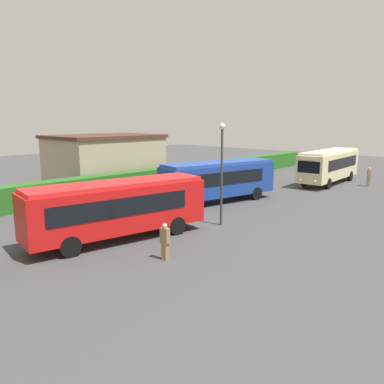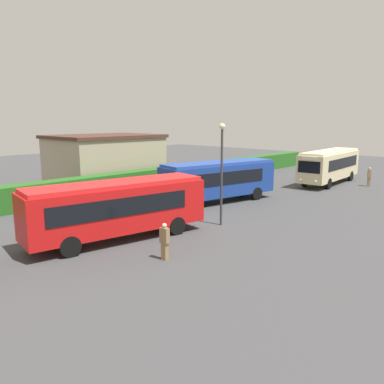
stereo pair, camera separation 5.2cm
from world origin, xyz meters
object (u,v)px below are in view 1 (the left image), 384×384
at_px(person_center, 39,221).
at_px(person_right, 165,241).
at_px(bus_red, 118,207).
at_px(bus_cream, 329,165).
at_px(lamppost, 222,163).
at_px(person_far, 369,176).
at_px(bus_blue, 219,179).

distance_m(person_center, person_right, 7.87).
bearing_deg(bus_red, person_center, 135.97).
relative_size(bus_red, bus_cream, 0.97).
xyz_separation_m(person_right, lamppost, (6.30, 1.90, 2.82)).
distance_m(bus_cream, person_far, 3.73).
bearing_deg(person_far, person_right, 60.36).
bearing_deg(person_center, bus_cream, -160.76).
bearing_deg(lamppost, person_far, -4.17).
height_order(bus_cream, lamppost, lamppost).
bearing_deg(bus_blue, bus_red, -157.24).
relative_size(person_right, lamppost, 0.28).
bearing_deg(bus_blue, bus_cream, 1.75).
height_order(bus_red, bus_cream, bus_cream).
xyz_separation_m(bus_red, bus_cream, (25.07, -0.09, 0.08)).
height_order(person_center, person_right, person_right).
xyz_separation_m(bus_red, person_far, (26.09, -3.56, -0.83)).
xyz_separation_m(person_right, person_far, (26.45, 0.43, 0.06)).
distance_m(person_center, lamppost, 10.64).
distance_m(person_right, lamppost, 7.16).
distance_m(bus_blue, person_right, 12.96).
bearing_deg(bus_cream, person_right, 4.51).
xyz_separation_m(person_far, lamppost, (-20.15, 1.47, 2.76)).
relative_size(bus_red, person_right, 5.80).
bearing_deg(person_center, bus_blue, -158.76).
relative_size(bus_red, person_far, 5.49).
xyz_separation_m(bus_cream, lamppost, (-19.12, -2.00, 1.86)).
height_order(person_right, person_far, person_far).
relative_size(bus_cream, person_right, 6.00).
bearing_deg(person_far, bus_red, 51.66).
xyz_separation_m(bus_blue, person_center, (-13.58, 1.31, -0.93)).
bearing_deg(bus_blue, lamppost, -128.00).
relative_size(bus_red, bus_blue, 1.02).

